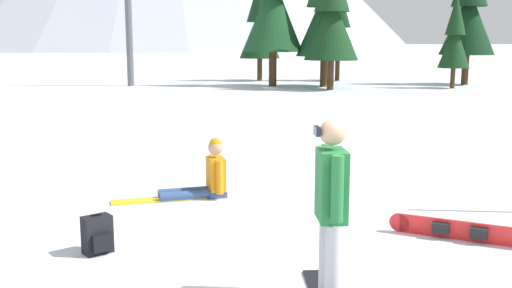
{
  "coord_description": "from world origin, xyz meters",
  "views": [
    {
      "loc": [
        -0.85,
        -4.55,
        2.42
      ],
      "look_at": [
        -0.65,
        3.52,
        1.0
      ],
      "focal_mm": 41.27,
      "sensor_mm": 36.0,
      "label": 1
    }
  ],
  "objects": [
    {
      "name": "loose_snowboard_near_right",
      "position": [
        1.82,
        2.29,
        0.13
      ],
      "size": [
        1.58,
        0.85,
        0.26
      ],
      "color": "red",
      "rests_on": "ground_plane"
    },
    {
      "name": "pine_tree_tall",
      "position": [
        10.0,
        25.53,
        2.59
      ],
      "size": [
        1.59,
        1.59,
        4.75
      ],
      "color": "#472D19",
      "rests_on": "ground_plane"
    },
    {
      "name": "snowboarder_foreground",
      "position": [
        -0.04,
        0.56,
        0.92
      ],
      "size": [
        0.33,
        1.57,
        1.75
      ],
      "color": "black",
      "rests_on": "ground_plane"
    },
    {
      "name": "pine_tree_short",
      "position": [
        3.57,
        24.73,
        3.65
      ],
      "size": [
        2.69,
        2.69,
        6.7
      ],
      "color": "#472D19",
      "rests_on": "ground_plane"
    },
    {
      "name": "pine_tree_young",
      "position": [
        5.0,
        31.44,
        3.07
      ],
      "size": [
        2.28,
        2.28,
        5.63
      ],
      "color": "#472D19",
      "rests_on": "ground_plane"
    },
    {
      "name": "pine_tree_broad",
      "position": [
        0.25,
        31.59,
        3.38
      ],
      "size": [
        2.46,
        2.46,
        6.21
      ],
      "color": "#472D19",
      "rests_on": "ground_plane"
    },
    {
      "name": "pine_tree_slender",
      "position": [
        11.59,
        28.05,
        4.08
      ],
      "size": [
        2.96,
        2.96,
        7.49
      ],
      "color": "#472D19",
      "rests_on": "ground_plane"
    },
    {
      "name": "pine_tree_leaning",
      "position": [
        3.52,
        26.85,
        3.99
      ],
      "size": [
        2.97,
        2.97,
        7.32
      ],
      "color": "#472D19",
      "rests_on": "ground_plane"
    },
    {
      "name": "pine_tree_twin",
      "position": [
        0.81,
        27.14,
        4.55
      ],
      "size": [
        3.2,
        3.2,
        8.36
      ],
      "color": "#472D19",
      "rests_on": "ground_plane"
    },
    {
      "name": "backpack_black",
      "position": [
        -2.51,
        1.97,
        0.21
      ],
      "size": [
        0.38,
        0.37,
        0.47
      ],
      "color": "black",
      "rests_on": "ground_plane"
    },
    {
      "name": "snowboarder_midground",
      "position": [
        -1.43,
        4.43,
        0.32
      ],
      "size": [
        1.78,
        0.86,
        0.93
      ],
      "color": "#335184",
      "rests_on": "ground_plane"
    }
  ]
}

